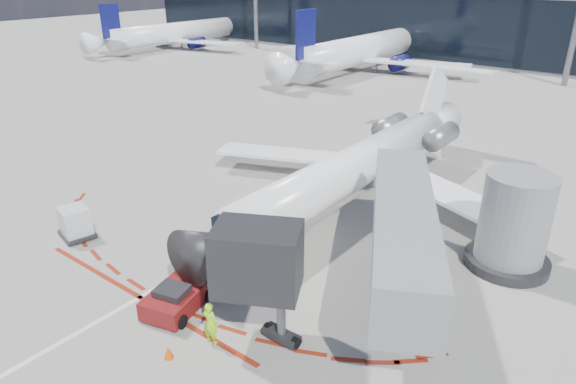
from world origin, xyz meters
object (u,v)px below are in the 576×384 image
Objects in this scene: regional_jet at (363,162)px; ramp_worker at (210,323)px; uld_container at (75,223)px; pushback_tug at (177,298)px.

regional_jet is 16.01m from ramp_worker.
ramp_worker is 0.86× the size of uld_container.
uld_container is at bearing -15.28° from ramp_worker.
regional_jet is at bearing 69.65° from uld_container.
pushback_tug is (-0.20, -15.13, -1.77)m from regional_jet.
pushback_tug is at bearing -20.85° from ramp_worker.
regional_jet is 5.72× the size of pushback_tug.
ramp_worker is at bearing -27.68° from pushback_tug.
regional_jet reaches higher than uld_container.
pushback_tug is 2.81m from ramp_worker.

